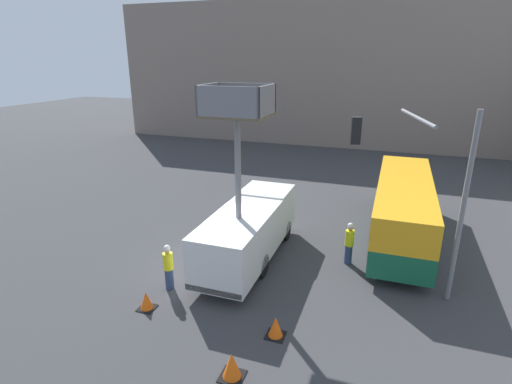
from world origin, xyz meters
The scene contains 10 objects.
ground_plane centered at (0.00, 0.00, 0.00)m, with size 120.00×120.00×0.00m, color #38383A.
building_backdrop_far centered at (0.00, 30.22, 6.92)m, with size 44.00×10.00×13.83m.
utility_truck centered at (1.27, 0.80, 1.62)m, with size 2.36×7.38×7.64m.
city_bus centered at (7.58, 5.41, 1.74)m, with size 2.51×10.37×2.94m.
traffic_light_pole centered at (8.07, 0.15, 4.72)m, with size 4.02×3.77×7.00m.
road_worker_near_truck centered at (-0.83, -2.38, 0.94)m, with size 0.38×0.38×1.86m.
road_worker_directing centered at (5.48, 1.94, 0.97)m, with size 0.38×0.38×1.91m.
traffic_cone_near_truck centered at (3.87, -3.70, 0.33)m, with size 0.62×0.62×0.71m.
traffic_cone_mid_road centered at (-0.91, -3.81, 0.32)m, with size 0.60×0.60×0.68m.
traffic_cone_far_side centered at (3.21, -5.78, 0.37)m, with size 0.69×0.69×0.79m.
Camera 1 is at (6.82, -14.04, 8.59)m, focal length 28.00 mm.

